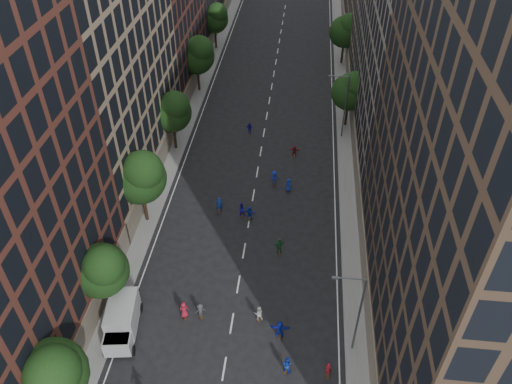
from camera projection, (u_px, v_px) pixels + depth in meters
The scene contains 31 objects.
ground at pixel (260, 153), 65.01m from camera, with size 240.00×240.00×0.00m, color black.
sidewalk_left at pixel (183, 118), 71.66m from camera, with size 4.00×105.00×0.15m, color slate.
sidewalk_right at pixel (351, 127), 69.74m from camera, with size 4.00×105.00×0.15m, color slate.
bldg_left_b at pixel (75, 36), 51.84m from camera, with size 14.00×26.00×34.00m, color #91795E.
bldg_right_a at pixel (512, 166), 32.86m from camera, with size 14.00×30.00×36.00m, color #423123.
bldg_right_b at pixel (433, 23), 56.01m from camera, with size 14.00×28.00×33.00m, color #6E655A.
tree_left_0 at pixel (52, 374), 34.42m from camera, with size 5.20×5.20×8.83m.
tree_left_1 at pixel (102, 269), 42.34m from camera, with size 4.80×4.80×8.21m.
tree_left_2 at pixel (141, 176), 50.98m from camera, with size 5.60×5.60×9.45m.
tree_left_3 at pixel (173, 111), 62.06m from camera, with size 5.00×5.00×8.58m.
tree_left_4 at pixel (197, 54), 74.12m from camera, with size 5.40×5.40×9.08m.
tree_left_5 at pixel (215, 17), 86.64m from camera, with size 4.80×4.80×8.33m.
tree_right_a at pixel (351, 90), 66.51m from camera, with size 5.00×5.00×8.39m.
tree_right_b at pixel (346, 30), 81.60m from camera, with size 5.20×5.20×8.83m.
streetlamp_near at pixel (357, 311), 39.45m from camera, with size 2.64×0.22×9.06m.
streetlamp_far at pixel (344, 103), 64.70m from camera, with size 2.64×0.22×9.06m.
cargo_van at pixel (122, 321), 43.12m from camera, with size 3.26×5.73×2.90m.
skater_2 at pixel (287, 365), 40.59m from camera, with size 0.86×0.67×1.77m, color #1535AA.
skater_5 at pixel (280, 329), 43.12m from camera, with size 1.75×0.56×1.89m, color #1523AF.
skater_6 at pixel (184, 310), 44.73m from camera, with size 0.88×0.57×1.80m, color maroon.
skater_7 at pixel (328, 369), 40.41m from camera, with size 0.55×0.36×1.51m, color maroon.
skater_8 at pixel (259, 314), 44.54m from camera, with size 0.80×0.62×1.64m, color silver.
skater_9 at pixel (200, 311), 44.84m from camera, with size 1.00×0.57×1.55m, color #3A3B3E.
skater_10 at pixel (280, 246), 50.75m from camera, with size 1.14×0.47×1.94m, color #1C5D31.
skater_11 at pixel (250, 213), 54.85m from camera, with size 1.51×0.48×1.63m, color #142CA2.
skater_12 at pixel (289, 185), 58.59m from camera, with size 0.81×0.52×1.65m, color #132C9E.
skater_13 at pixel (219, 205), 55.72m from camera, with size 0.70×0.46×1.93m, color #143AA8.
skater_14 at pixel (241, 210), 55.26m from camera, with size 0.82×0.64×1.69m, color #1B13A1.
skater_15 at pixel (274, 178), 59.51m from camera, with size 1.19×0.68×1.84m, color navy.
skater_16 at pixel (250, 129), 68.00m from camera, with size 0.99×0.41×1.69m, color #16139D.
skater_17 at pixel (295, 151), 64.09m from camera, with size 1.42×0.45×1.53m, color maroon.
Camera 1 is at (4.96, -13.01, 37.64)m, focal length 35.00 mm.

